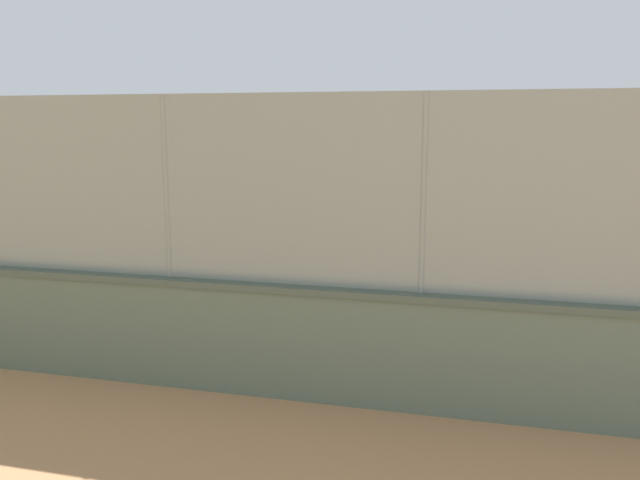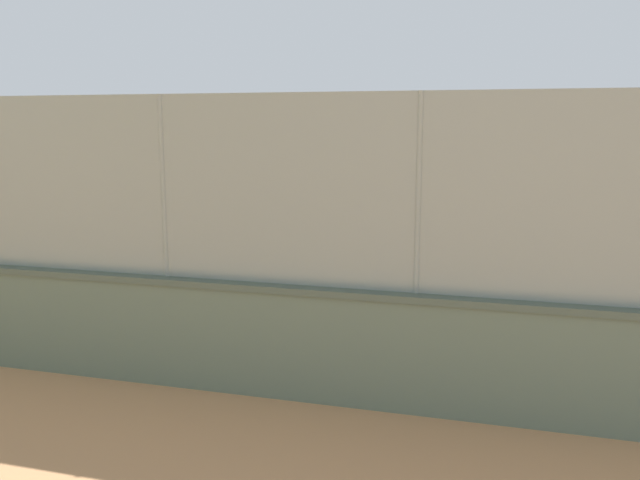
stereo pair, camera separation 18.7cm
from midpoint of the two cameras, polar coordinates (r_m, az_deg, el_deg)
The scene contains 8 objects.
ground_plane at distance 17.43m, azimuth 5.16°, elevation -0.98°, with size 260.00×260.00×0.00m, color tan.
perimeter_wall at distance 9.61m, azimuth -21.67°, elevation -6.44°, with size 22.62×0.56×1.41m.
fence_panel_on_wall at distance 9.28m, azimuth -22.41°, elevation 4.48°, with size 22.23×0.19×2.26m.
player_foreground_swinging at distance 11.67m, azimuth 0.02°, elevation -1.99°, with size 1.12×0.69×1.52m.
player_crossing_court at distance 13.05m, azimuth 12.98°, elevation -0.81°, with size 0.94×0.73×1.57m.
sports_ball at distance 9.33m, azimuth 4.21°, elevation -4.61°, with size 0.18×0.18×0.18m, color #3399D8.
spare_ball_by_wall at distance 8.85m, azimuth 13.05°, elevation -11.59°, with size 0.19×0.19×0.19m, color orange.
courtside_bench at distance 11.54m, azimuth -25.42°, elevation -5.28°, with size 1.60×0.39×0.87m.
Camera 1 is at (-2.82, 16.88, 3.32)m, focal length 36.99 mm.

